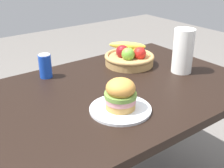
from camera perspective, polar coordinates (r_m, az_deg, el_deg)
The scene contains 6 objects.
dining_table at distance 1.46m, azimuth -0.19°, elevation -4.67°, with size 1.40×0.90×0.75m.
plate at distance 1.24m, azimuth 1.63°, elevation -4.89°, with size 0.26×0.26×0.01m, color white.
sandwich at distance 1.20m, azimuth 1.67°, elevation -1.96°, with size 0.13×0.13×0.13m.
soda_can at distance 1.57m, azimuth -12.83°, elevation 3.44°, with size 0.07×0.07×0.13m.
fruit_basket at distance 1.72m, azimuth 3.44°, elevation 5.35°, with size 0.29×0.29×0.14m.
paper_towel_roll at distance 1.63m, azimuth 13.61°, elevation 6.26°, with size 0.11×0.11×0.24m, color white.
Camera 1 is at (-0.76, -1.03, 1.37)m, focal length 47.11 mm.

